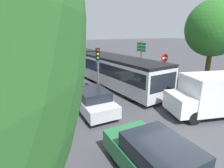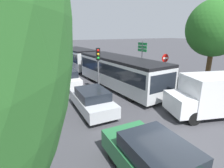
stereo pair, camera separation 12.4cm
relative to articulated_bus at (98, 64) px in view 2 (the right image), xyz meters
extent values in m
plane|color=#3D3D42|center=(-1.76, -12.38, -1.48)|extent=(200.00, 200.00, 0.00)
cube|color=#9E998E|center=(-8.67, 1.84, -1.41)|extent=(3.20, 38.44, 0.14)
cube|color=silver|center=(0.36, -3.71, -0.16)|extent=(3.49, 9.83, 2.08)
cube|color=black|center=(0.36, -3.71, 0.21)|extent=(3.48, 9.45, 0.91)
cube|color=black|center=(0.36, -3.71, 0.98)|extent=(3.49, 9.83, 0.20)
cube|color=silver|center=(-0.52, 5.37, -0.16)|extent=(3.20, 6.80, 2.08)
cube|color=black|center=(-0.52, 5.37, 0.21)|extent=(3.20, 6.54, 0.91)
cube|color=black|center=(-0.52, 5.37, 0.98)|extent=(3.20, 6.80, 0.20)
cylinder|color=black|center=(-0.15, 1.59, -0.16)|extent=(2.00, 1.19, 1.91)
cube|color=black|center=(0.81, -8.46, 0.09)|extent=(2.27, 0.32, 1.11)
cylinder|color=black|center=(1.73, -6.67, -0.97)|extent=(0.40, 1.04, 1.01)
cylinder|color=black|center=(-0.43, -6.88, -0.97)|extent=(0.40, 1.04, 1.01)
cylinder|color=black|center=(1.14, -0.54, -0.97)|extent=(0.40, 1.04, 1.01)
cylinder|color=black|center=(-1.02, -0.74, -0.97)|extent=(0.40, 1.04, 1.01)
cylinder|color=black|center=(0.56, 5.47, -0.97)|extent=(0.40, 1.04, 1.01)
cylinder|color=black|center=(-1.60, 5.27, -0.97)|extent=(0.40, 1.04, 1.01)
cube|color=teal|center=(-3.56, 16.06, -0.23)|extent=(3.08, 11.33, 1.95)
cube|color=black|center=(-3.56, 16.06, 0.12)|extent=(3.07, 10.77, 0.82)
cube|color=silver|center=(-3.56, 16.06, 0.84)|extent=(3.08, 11.33, 0.19)
cylinder|color=black|center=(-4.40, 19.81, -0.99)|extent=(0.34, 0.99, 0.97)
cylinder|color=black|center=(-2.32, 19.70, -0.99)|extent=(0.34, 0.99, 0.97)
cylinder|color=black|center=(-4.78, 12.76, -0.99)|extent=(0.34, 0.99, 0.97)
cylinder|color=black|center=(-2.69, 12.65, -0.99)|extent=(0.34, 0.99, 0.97)
cube|color=#236638|center=(-3.46, -12.84, -0.88)|extent=(1.83, 4.22, 0.68)
cube|color=black|center=(-3.46, -12.94, -0.28)|extent=(1.66, 2.22, 0.52)
cylinder|color=black|center=(-4.19, -11.49, -1.16)|extent=(0.23, 0.64, 0.64)
cylinder|color=black|center=(-2.69, -11.51, -1.16)|extent=(0.23, 0.64, 0.64)
cube|color=#B7BABF|center=(-3.35, -7.14, -0.91)|extent=(1.73, 3.99, 0.64)
cube|color=black|center=(-3.35, -7.23, -0.34)|extent=(1.57, 2.10, 0.49)
cylinder|color=black|center=(-4.05, -5.86, -1.17)|extent=(0.21, 0.61, 0.61)
cylinder|color=black|center=(-2.63, -5.87, -1.17)|extent=(0.21, 0.61, 0.61)
cylinder|color=black|center=(-4.07, -8.40, -1.17)|extent=(0.21, 0.61, 0.61)
cylinder|color=black|center=(-2.66, -8.42, -1.17)|extent=(0.21, 0.61, 0.61)
cube|color=white|center=(-3.65, -1.50, -0.86)|extent=(1.86, 4.30, 0.69)
cube|color=black|center=(-3.65, -1.60, -0.25)|extent=(1.70, 2.26, 0.53)
cylinder|color=black|center=(-4.40, -0.12, -1.15)|extent=(0.23, 0.66, 0.65)
cylinder|color=black|center=(-2.87, -0.14, -1.15)|extent=(0.23, 0.66, 0.65)
cylinder|color=black|center=(-4.43, -2.87, -1.15)|extent=(0.23, 0.66, 0.65)
cylinder|color=black|center=(-2.90, -2.88, -1.15)|extent=(0.23, 0.66, 0.65)
cube|color=#284799|center=(-3.78, 4.34, -0.89)|extent=(1.77, 4.09, 0.66)
cube|color=black|center=(-3.78, 4.24, -0.31)|extent=(1.61, 2.15, 0.50)
cylinder|color=black|center=(-4.49, 5.65, -1.17)|extent=(0.22, 0.62, 0.62)
cylinder|color=black|center=(-3.04, 5.63, -1.17)|extent=(0.22, 0.62, 0.62)
cylinder|color=black|center=(-4.52, 3.04, -1.17)|extent=(0.22, 0.62, 0.62)
cylinder|color=black|center=(-3.07, 3.02, -1.17)|extent=(0.22, 0.62, 0.62)
cube|color=silver|center=(2.91, -10.76, -0.17)|extent=(4.50, 3.06, 2.00)
cube|color=silver|center=(0.51, -10.06, -0.64)|extent=(1.39, 2.08, 1.00)
cylinder|color=black|center=(0.66, -10.98, -1.12)|extent=(0.76, 0.43, 0.72)
cylinder|color=black|center=(1.13, -9.37, -1.12)|extent=(0.76, 0.43, 0.72)
cylinder|color=black|center=(4.30, -10.29, -1.12)|extent=(0.76, 0.43, 0.72)
cylinder|color=#56595E|center=(-1.58, -3.93, 0.22)|extent=(0.12, 0.12, 3.40)
cube|color=black|center=(-1.58, -3.93, 1.47)|extent=(0.38, 0.33, 0.90)
sphere|color=red|center=(-1.63, -4.07, 1.75)|extent=(0.18, 0.18, 0.18)
sphere|color=#EAAD14|center=(-1.63, -4.07, 1.47)|extent=(0.18, 0.18, 0.18)
sphere|color=green|center=(-1.63, -4.07, 1.19)|extent=(0.18, 0.18, 0.18)
cylinder|color=#56595E|center=(3.83, -5.33, -0.28)|extent=(0.08, 0.08, 2.40)
cylinder|color=red|center=(3.83, -5.33, 0.99)|extent=(0.70, 0.03, 0.70)
cube|color=white|center=(3.83, -5.35, 0.99)|extent=(0.50, 0.04, 0.14)
cylinder|color=#56595E|center=(5.08, -0.45, 0.32)|extent=(0.10, 0.10, 3.60)
cube|color=#197A38|center=(5.08, -0.45, 1.82)|extent=(0.18, 1.40, 0.28)
cube|color=#197A38|center=(5.08, -0.45, 1.48)|extent=(0.18, 1.40, 0.28)
cube|color=#197A38|center=(5.08, -0.45, 1.14)|extent=(0.18, 1.40, 0.28)
cylinder|color=#51381E|center=(5.77, -7.91, 0.17)|extent=(0.35, 0.35, 3.30)
ellipsoid|color=#286623|center=(5.77, -7.91, 3.33)|extent=(3.94, 3.94, 4.02)
ellipsoid|color=#33752D|center=(6.02, -8.33, 2.73)|extent=(2.36, 2.36, 2.21)
camera|label=1|loc=(-6.74, -16.12, 3.07)|focal=28.00mm
camera|label=2|loc=(-6.63, -16.17, 3.07)|focal=28.00mm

